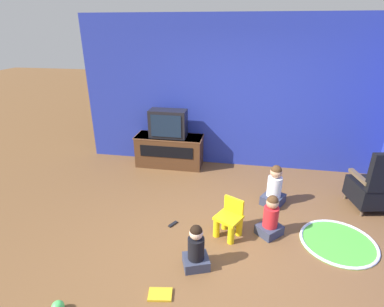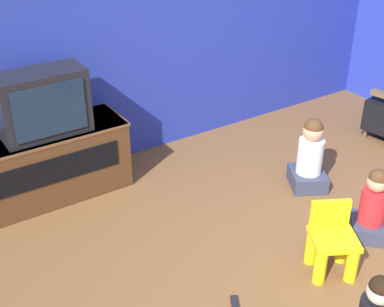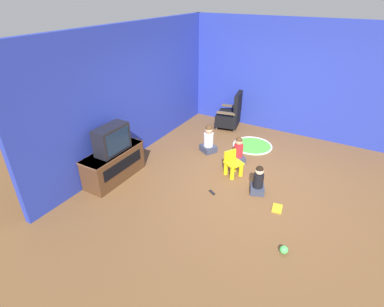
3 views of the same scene
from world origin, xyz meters
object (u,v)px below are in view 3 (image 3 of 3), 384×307
television (112,139)px  child_watching_center (258,181)px  toy_ball (284,250)px  tv_cabinet (114,164)px  remote_control (212,192)px  yellow_kid_chair (233,165)px  child_watching_right (208,140)px  book (277,208)px  child_watching_left (238,151)px  black_armchair (230,115)px

television → child_watching_center: size_ratio=1.23×
toy_ball → tv_cabinet: bearing=85.8°
toy_ball → remote_control: 1.69m
yellow_kid_chair → child_watching_right: bearing=82.4°
tv_cabinet → book: 3.12m
child_watching_center → child_watching_right: 1.77m
tv_cabinet → child_watching_left: bearing=-45.7°
child_watching_left → tv_cabinet: bearing=89.4°
remote_control → tv_cabinet: bearing=45.4°
child_watching_left → book: 1.67m
child_watching_center → child_watching_right: child_watching_right is taller
child_watching_center → book: size_ratio=2.12×
tv_cabinet → black_armchair: size_ratio=1.31×
television → toy_ball: (-0.25, -3.34, -0.80)m
child_watching_center → toy_ball: (-1.20, -0.81, -0.18)m
book → remote_control: book is taller
tv_cabinet → remote_control: size_ratio=8.41×
child_watching_center → remote_control: child_watching_center is taller
child_watching_right → remote_control: 1.62m
child_watching_right → remote_control: child_watching_right is taller
child_watching_center → remote_control: bearing=101.5°
television → yellow_kid_chair: bearing=-56.2°
black_armchair → child_watching_right: size_ratio=1.51×
book → child_watching_right: bearing=48.7°
yellow_kid_chair → remote_control: size_ratio=3.28×
toy_ball → remote_control: toy_ball is taller
tv_cabinet → child_watching_right: (1.89, -1.08, -0.03)m
black_armchair → book: bearing=26.4°
child_watching_center → tv_cabinet: bearing=89.7°
child_watching_right → book: (-1.24, -1.96, -0.27)m
child_watching_center → child_watching_left: bearing=20.4°
toy_ball → child_watching_right: bearing=47.2°
child_watching_left → child_watching_right: (0.10, 0.76, 0.03)m
yellow_kid_chair → black_armchair: bearing=53.3°
tv_cabinet → child_watching_center: bearing=-69.8°
black_armchair → book: size_ratio=3.71×
black_armchair → yellow_kid_chair: 2.30m
child_watching_right → toy_ball: bearing=165.9°
television → book: (0.66, -2.99, -0.85)m
black_armchair → child_watching_center: black_armchair is taller
yellow_kid_chair → child_watching_center: child_watching_center is taller
remote_control → child_watching_left: bearing=-58.3°
yellow_kid_chair → toy_ball: (-1.52, -1.44, -0.15)m
black_armchair → yellow_kid_chair: (-2.08, -0.98, -0.15)m
television → child_watching_center: 2.77m
black_armchair → yellow_kid_chair: bearing=14.1°
black_armchair → child_watching_right: bearing=-6.7°
remote_control → toy_ball: bearing=-176.5°
child_watching_left → child_watching_right: 0.77m
yellow_kid_chair → child_watching_left: 0.54m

